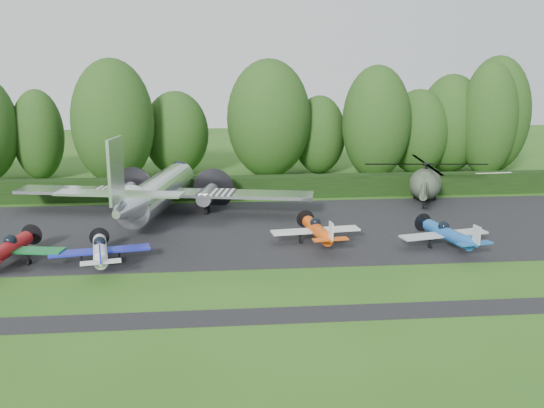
{
  "coord_description": "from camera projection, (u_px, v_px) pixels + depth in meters",
  "views": [
    {
      "loc": [
        0.17,
        -34.31,
        12.66
      ],
      "look_at": [
        4.11,
        7.83,
        2.5
      ],
      "focal_mm": 40.0,
      "sensor_mm": 36.0,
      "label": 1
    }
  ],
  "objects": [
    {
      "name": "ground",
      "position": [
        216.0,
        277.0,
        36.16
      ],
      "size": [
        160.0,
        160.0,
        0.0
      ],
      "primitive_type": "plane",
      "color": "#255517",
      "rests_on": "ground"
    },
    {
      "name": "apron",
      "position": [
        215.0,
        231.0,
        45.84
      ],
      "size": [
        70.0,
        18.0,
        0.01
      ],
      "primitive_type": "cube",
      "color": "black",
      "rests_on": "ground"
    },
    {
      "name": "taxiway_verge",
      "position": [
        216.0,
        318.0,
        30.35
      ],
      "size": [
        70.0,
        2.0,
        0.0
      ],
      "primitive_type": "cube",
      "color": "black",
      "rests_on": "ground"
    },
    {
      "name": "hedgerow",
      "position": [
        215.0,
        198.0,
        56.49
      ],
      "size": [
        90.0,
        1.6,
        2.0
      ],
      "primitive_type": "cube",
      "color": "black",
      "rests_on": "ground"
    },
    {
      "name": "transport_plane",
      "position": [
        159.0,
        191.0,
        48.92
      ],
      "size": [
        24.99,
        19.17,
        8.01
      ],
      "rotation": [
        0.0,
        0.0,
        0.2
      ],
      "color": "white",
      "rests_on": "ground"
    },
    {
      "name": "light_plane_red",
      "position": [
        6.0,
        250.0,
        37.72
      ],
      "size": [
        6.81,
        7.16,
        2.62
      ],
      "rotation": [
        0.0,
        0.0,
        0.17
      ],
      "color": "maroon",
      "rests_on": "ground"
    },
    {
      "name": "light_plane_white",
      "position": [
        100.0,
        250.0,
        37.89
      ],
      "size": [
        6.2,
        6.52,
        2.38
      ],
      "rotation": [
        0.0,
        0.0,
        -0.19
      ],
      "color": "silver",
      "rests_on": "ground"
    },
    {
      "name": "light_plane_orange",
      "position": [
        317.0,
        230.0,
        42.35
      ],
      "size": [
        6.31,
        6.63,
        2.42
      ],
      "rotation": [
        0.0,
        0.0,
        -0.12
      ],
      "color": "#E64D0D",
      "rests_on": "ground"
    },
    {
      "name": "light_plane_blue",
      "position": [
        448.0,
        234.0,
        41.36
      ],
      "size": [
        6.39,
        6.72,
        2.45
      ],
      "rotation": [
        0.0,
        0.0,
        -0.21
      ],
      "color": "#1A54A1",
      "rests_on": "ground"
    },
    {
      "name": "helicopter",
      "position": [
        426.0,
        181.0,
        54.69
      ],
      "size": [
        11.01,
        12.89,
        3.55
      ],
      "rotation": [
        0.0,
        0.0,
        0.36
      ],
      "color": "#384132",
      "rests_on": "ground"
    },
    {
      "name": "sign_board",
      "position": [
        493.0,
        179.0,
        58.09
      ],
      "size": [
        3.67,
        0.14,
        2.07
      ],
      "rotation": [
        0.0,
        0.0,
        -0.08
      ],
      "color": "#3F3326",
      "rests_on": "ground"
    },
    {
      "name": "tree_0",
      "position": [
        319.0,
        135.0,
        67.98
      ],
      "size": [
        5.89,
        5.89,
        8.75
      ],
      "color": "black",
      "rests_on": "ground"
    },
    {
      "name": "tree_3",
      "position": [
        38.0,
        135.0,
        64.32
      ],
      "size": [
        5.35,
        5.35,
        9.62
      ],
      "color": "black",
      "rests_on": "ground"
    },
    {
      "name": "tree_5",
      "position": [
        451.0,
        124.0,
        68.49
      ],
      "size": [
        7.34,
        7.34,
        11.07
      ],
      "color": "black",
      "rests_on": "ground"
    },
    {
      "name": "tree_6",
      "position": [
        113.0,
        122.0,
        61.72
      ],
      "size": [
        8.36,
        8.36,
        12.81
      ],
      "color": "black",
      "rests_on": "ground"
    },
    {
      "name": "tree_7",
      "position": [
        176.0,
        134.0,
        66.76
      ],
      "size": [
        7.14,
        7.14,
        9.3
      ],
      "color": "black",
      "rests_on": "ground"
    },
    {
      "name": "tree_8",
      "position": [
        269.0,
        119.0,
        65.3
      ],
      "size": [
        9.05,
        9.05,
        12.75
      ],
      "color": "black",
      "rests_on": "ground"
    },
    {
      "name": "tree_9",
      "position": [
        376.0,
        123.0,
        64.56
      ],
      "size": [
        7.29,
        7.29,
        12.11
      ],
      "color": "black",
      "rests_on": "ground"
    },
    {
      "name": "tree_10",
      "position": [
        496.0,
        115.0,
        68.26
      ],
      "size": [
        7.55,
        7.55,
        13.09
      ],
      "color": "black",
      "rests_on": "ground"
    },
    {
      "name": "tree_11",
      "position": [
        489.0,
        119.0,
        65.92
      ],
      "size": [
        6.11,
        6.11,
        12.51
      ],
      "color": "black",
      "rests_on": "ground"
    },
    {
      "name": "tree_12",
      "position": [
        418.0,
        132.0,
        67.36
      ],
      "size": [
        6.88,
        6.88,
        9.47
      ],
      "color": "black",
      "rests_on": "ground"
    }
  ]
}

